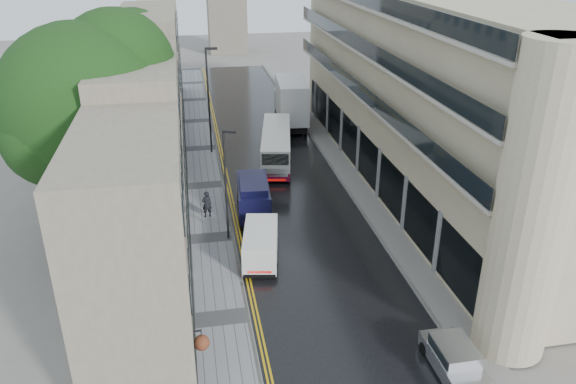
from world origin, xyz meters
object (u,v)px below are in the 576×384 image
object	(u,v)px
cream_bus	(263,158)
pedestrian	(207,204)
tree_far	(116,92)
tree_near	(88,137)
lamp_post_near	(226,187)
white_lorry	(280,108)
silver_hatchback	(452,384)
white_van	(244,259)
navy_van	(240,208)
lamp_post_far	(209,102)

from	to	relation	value
cream_bus	pedestrian	world-z (taller)	cream_bus
tree_far	cream_bus	xyz separation A→B (m)	(11.00, -3.85, -4.85)
tree_near	lamp_post_near	world-z (taller)	tree_near
white_lorry	silver_hatchback	world-z (taller)	white_lorry
pedestrian	lamp_post_near	size ratio (longest dim) A/B	0.26
cream_bus	lamp_post_near	xyz separation A→B (m)	(-3.64, -10.22, 2.29)
tree_near	lamp_post_near	bearing A→B (deg)	-7.97
pedestrian	silver_hatchback	bearing A→B (deg)	101.69
white_lorry	tree_far	bearing A→B (deg)	-151.14
tree_far	white_van	xyz separation A→B (m)	(7.90, -18.24, -5.20)
tree_far	lamp_post_near	xyz separation A→B (m)	(7.36, -14.07, -2.56)
tree_far	navy_van	xyz separation A→B (m)	(8.30, -12.38, -4.88)
white_van	white_lorry	bearing A→B (deg)	85.91
tree_near	pedestrian	size ratio (longest dim) A/B	7.51
white_lorry	white_van	size ratio (longest dim) A/B	2.04
pedestrian	lamp_post_far	xyz separation A→B (m)	(1.01, 12.50, 3.58)
tree_far	navy_van	distance (m)	15.69
tree_far	pedestrian	distance (m)	13.53
cream_bus	lamp_post_far	distance (m)	7.42
tree_far	lamp_post_near	size ratio (longest dim) A/B	1.76
cream_bus	lamp_post_near	distance (m)	11.09
tree_far	white_van	size ratio (longest dim) A/B	2.80
navy_van	pedestrian	xyz separation A→B (m)	(-2.08, 1.54, -0.30)
tree_near	lamp_post_far	bearing A→B (deg)	62.82
white_van	lamp_post_near	world-z (taller)	lamp_post_near
lamp_post_near	white_lorry	bearing A→B (deg)	95.98
cream_bus	lamp_post_near	size ratio (longest dim) A/B	1.41
tree_near	navy_van	xyz separation A→B (m)	(8.60, 0.62, -5.60)
pedestrian	cream_bus	bearing A→B (deg)	-139.04
cream_bus	lamp_post_near	bearing A→B (deg)	-99.41
lamp_post_near	tree_far	bearing A→B (deg)	141.96
lamp_post_near	lamp_post_far	world-z (taller)	lamp_post_far
cream_bus	white_van	distance (m)	14.72
white_van	tree_far	bearing A→B (deg)	123.56
white_van	lamp_post_far	size ratio (longest dim) A/B	0.49
white_van	lamp_post_far	world-z (taller)	lamp_post_far
white_van	navy_van	distance (m)	5.88
tree_far	cream_bus	size ratio (longest dim) A/B	1.25
white_lorry	lamp_post_far	size ratio (longest dim) A/B	1.01
cream_bus	navy_van	xyz separation A→B (m)	(-2.70, -8.53, -0.03)
pedestrian	lamp_post_far	size ratio (longest dim) A/B	0.21
tree_near	white_lorry	xyz separation A→B (m)	(14.42, 19.27, -4.54)
tree_far	cream_bus	bearing A→B (deg)	-19.29
white_lorry	navy_van	distance (m)	19.57
tree_near	silver_hatchback	xyz separation A→B (m)	(15.54, -16.02, -6.20)
white_van	pedestrian	distance (m)	7.58
tree_far	silver_hatchback	size ratio (longest dim) A/B	3.20
cream_bus	lamp_post_near	world-z (taller)	lamp_post_near
navy_van	lamp_post_far	world-z (taller)	lamp_post_far
lamp_post_far	pedestrian	bearing A→B (deg)	-88.02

